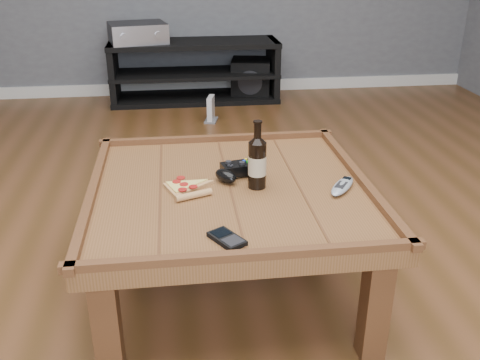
{
  "coord_description": "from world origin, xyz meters",
  "views": [
    {
      "loc": [
        -0.18,
        -1.74,
        1.27
      ],
      "look_at": [
        0.02,
        -0.1,
        0.52
      ],
      "focal_mm": 40.0,
      "sensor_mm": 36.0,
      "label": 1
    }
  ],
  "objects": [
    {
      "name": "ground",
      "position": [
        0.0,
        0.0,
        0.0
      ],
      "size": [
        6.0,
        6.0,
        0.0
      ],
      "primitive_type": "plane",
      "color": "#4B2E15",
      "rests_on": "ground"
    },
    {
      "name": "baseboard",
      "position": [
        0.0,
        2.99,
        0.05
      ],
      "size": [
        5.0,
        0.02,
        0.1
      ],
      "primitive_type": "cube",
      "color": "silver",
      "rests_on": "ground"
    },
    {
      "name": "coffee_table",
      "position": [
        0.0,
        0.0,
        0.39
      ],
      "size": [
        1.03,
        1.03,
        0.48
      ],
      "color": "brown",
      "rests_on": "ground"
    },
    {
      "name": "media_console",
      "position": [
        0.0,
        2.75,
        0.25
      ],
      "size": [
        1.4,
        0.45,
        0.5
      ],
      "color": "black",
      "rests_on": "ground"
    },
    {
      "name": "beer_bottle",
      "position": [
        0.1,
        -0.02,
        0.55
      ],
      "size": [
        0.07,
        0.07,
        0.25
      ],
      "color": "black",
      "rests_on": "coffee_table"
    },
    {
      "name": "game_controller",
      "position": [
        0.05,
        0.07,
        0.48
      ],
      "size": [
        0.21,
        0.16,
        0.06
      ],
      "rotation": [
        0.0,
        0.0,
        0.22
      ],
      "color": "black",
      "rests_on": "coffee_table"
    },
    {
      "name": "pizza_slice",
      "position": [
        -0.16,
        -0.01,
        0.46
      ],
      "size": [
        0.22,
        0.27,
        0.02
      ],
      "rotation": [
        0.0,
        0.0,
        0.36
      ],
      "color": "tan",
      "rests_on": "coffee_table"
    },
    {
      "name": "smartphone",
      "position": [
        -0.05,
        -0.38,
        0.46
      ],
      "size": [
        0.12,
        0.14,
        0.02
      ],
      "rotation": [
        0.0,
        0.0,
        0.55
      ],
      "color": "black",
      "rests_on": "coffee_table"
    },
    {
      "name": "remote_control",
      "position": [
        0.4,
        -0.07,
        0.46
      ],
      "size": [
        0.15,
        0.18,
        0.03
      ],
      "rotation": [
        0.0,
        0.0,
        -0.62
      ],
      "color": "gray",
      "rests_on": "coffee_table"
    },
    {
      "name": "av_receiver",
      "position": [
        -0.45,
        2.74,
        0.58
      ],
      "size": [
        0.51,
        0.45,
        0.15
      ],
      "rotation": [
        0.0,
        0.0,
        0.21
      ],
      "color": "black",
      "rests_on": "media_console"
    },
    {
      "name": "subwoofer",
      "position": [
        0.49,
        2.8,
        0.16
      ],
      "size": [
        0.38,
        0.38,
        0.33
      ],
      "rotation": [
        0.0,
        0.0,
        -0.19
      ],
      "color": "black",
      "rests_on": "ground"
    },
    {
      "name": "game_console",
      "position": [
        0.09,
        2.15,
        0.09
      ],
      "size": [
        0.12,
        0.17,
        0.19
      ],
      "rotation": [
        0.0,
        0.0,
        -0.24
      ],
      "color": "slate",
      "rests_on": "ground"
    }
  ]
}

